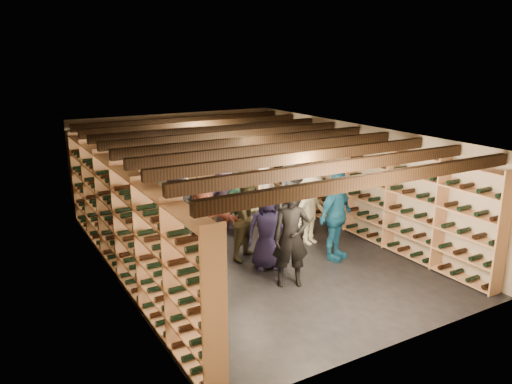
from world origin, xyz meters
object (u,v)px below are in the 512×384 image
(crate_stack_left, at_px, (223,212))
(person_1, at_px, (291,238))
(person_2, at_px, (250,218))
(person_8, at_px, (306,190))
(person_3, at_px, (312,210))
(person_5, at_px, (203,224))
(person_6, at_px, (267,229))
(crate_loose, at_px, (220,207))
(person_0, at_px, (180,225))
(crate_stack_right, at_px, (179,208))
(person_9, at_px, (174,216))
(person_12, at_px, (293,197))
(person_11, at_px, (225,196))
(person_10, at_px, (240,205))
(person_4, at_px, (336,216))
(person_7, at_px, (266,203))

(crate_stack_left, bearing_deg, person_1, -96.04)
(person_2, bearing_deg, person_8, -2.51)
(person_3, bearing_deg, person_1, -151.65)
(crate_stack_left, distance_m, person_5, 2.10)
(person_2, relative_size, person_6, 1.07)
(crate_loose, height_order, person_0, person_0)
(person_3, relative_size, person_6, 0.99)
(person_3, distance_m, person_8, 0.87)
(crate_stack_right, bearing_deg, person_0, -110.51)
(person_5, xyz_separation_m, person_9, (-0.45, 0.31, 0.14))
(crate_stack_right, height_order, person_5, person_5)
(person_9, relative_size, person_12, 0.99)
(person_8, relative_size, person_11, 1.16)
(person_5, height_order, person_10, person_5)
(person_6, bearing_deg, person_12, 59.98)
(crate_stack_right, height_order, person_0, person_0)
(person_9, bearing_deg, person_8, -9.89)
(person_3, relative_size, person_10, 1.01)
(person_0, bearing_deg, person_4, -32.27)
(person_12, bearing_deg, person_5, 178.67)
(crate_loose, bearing_deg, person_1, -100.58)
(person_10, bearing_deg, person_7, -33.61)
(person_8, bearing_deg, person_2, -170.42)
(person_6, bearing_deg, person_11, 103.91)
(crate_stack_right, relative_size, person_7, 0.42)
(person_1, xyz_separation_m, person_9, (-1.33, 2.02, 0.02))
(crate_loose, distance_m, person_8, 2.68)
(person_6, bearing_deg, person_2, 114.43)
(person_0, height_order, person_11, person_0)
(person_1, xyz_separation_m, person_2, (-0.02, 1.40, -0.06))
(person_6, bearing_deg, person_4, 7.19)
(crate_stack_left, bearing_deg, person_5, -126.83)
(crate_loose, bearing_deg, person_7, -91.03)
(crate_stack_left, distance_m, person_0, 2.67)
(person_10, distance_m, person_12, 1.14)
(person_11, bearing_deg, person_8, -45.29)
(crate_stack_right, bearing_deg, person_5, -100.61)
(person_5, xyz_separation_m, person_10, (1.22, 0.76, -0.02))
(person_3, xyz_separation_m, person_11, (-1.22, 1.60, 0.07))
(person_6, xyz_separation_m, person_12, (1.32, 1.12, 0.15))
(crate_stack_left, bearing_deg, person_12, -54.55)
(person_9, bearing_deg, person_10, 2.51)
(person_11, bearing_deg, person_6, -113.18)
(person_3, bearing_deg, person_12, 86.99)
(crate_stack_right, relative_size, person_3, 0.45)
(person_5, distance_m, person_12, 2.25)
(person_9, height_order, person_11, person_9)
(person_3, distance_m, person_6, 1.56)
(person_8, bearing_deg, person_12, -169.48)
(person_11, bearing_deg, crate_stack_right, 103.28)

